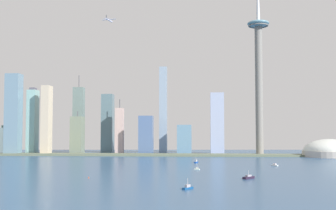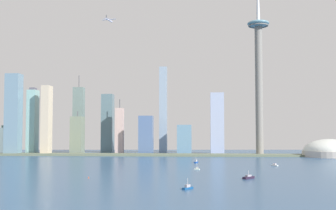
{
  "view_description": "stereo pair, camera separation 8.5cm",
  "coord_description": "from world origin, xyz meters",
  "px_view_note": "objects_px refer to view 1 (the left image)",
  "views": [
    {
      "loc": [
        95.07,
        -268.36,
        45.58
      ],
      "look_at": [
        41.25,
        514.64,
        91.92
      ],
      "focal_mm": 45.78,
      "sensor_mm": 36.0,
      "label": 1
    },
    {
      "loc": [
        95.15,
        -268.35,
        45.58
      ],
      "look_at": [
        41.25,
        514.64,
        91.92
      ],
      "focal_mm": 45.78,
      "sensor_mm": 36.0,
      "label": 2
    }
  ],
  "objects_px": {
    "skyscraper_10": "(163,110)",
    "boat_1": "(249,177)",
    "boat_3": "(196,162)",
    "skyscraper_6": "(217,123)",
    "skyscraper_7": "(108,123)",
    "boat_4": "(275,165)",
    "skyscraper_5": "(77,135)",
    "skyscraper_1": "(184,139)",
    "skyscraper_11": "(33,121)",
    "observation_tower": "(259,61)",
    "boat_0": "(197,169)",
    "channel_buoy_1": "(89,177)",
    "boat_2": "(188,187)",
    "skyscraper_3": "(13,114)",
    "skyscraper_8": "(5,140)",
    "skyscraper_4": "(120,131)",
    "airplane": "(109,20)",
    "skyscraper_9": "(146,135)",
    "skyscraper_0": "(47,120)",
    "skyscraper_2": "(79,120)",
    "stadium_dome": "(329,151)"
  },
  "relations": [
    {
      "from": "boat_3",
      "to": "skyscraper_10",
      "type": "bearing_deg",
      "value": -140.5
    },
    {
      "from": "skyscraper_1",
      "to": "skyscraper_2",
      "type": "xyz_separation_m",
      "value": [
        -220.44,
        48.28,
        39.4
      ]
    },
    {
      "from": "skyscraper_8",
      "to": "boat_0",
      "type": "bearing_deg",
      "value": -42.56
    },
    {
      "from": "skyscraper_4",
      "to": "skyscraper_5",
      "type": "distance_m",
      "value": 82.47
    },
    {
      "from": "skyscraper_4",
      "to": "airplane",
      "type": "xyz_separation_m",
      "value": [
        6.41,
        -140.0,
        185.96
      ]
    },
    {
      "from": "boat_1",
      "to": "airplane",
      "type": "relative_size",
      "value": 0.53
    },
    {
      "from": "skyscraper_3",
      "to": "skyscraper_5",
      "type": "distance_m",
      "value": 124.33
    },
    {
      "from": "skyscraper_3",
      "to": "boat_1",
      "type": "bearing_deg",
      "value": -43.29
    },
    {
      "from": "boat_0",
      "to": "boat_4",
      "type": "height_order",
      "value": "boat_0"
    },
    {
      "from": "skyscraper_1",
      "to": "skyscraper_11",
      "type": "xyz_separation_m",
      "value": [
        -293.53,
        -13.78,
        34.6
      ]
    },
    {
      "from": "skyscraper_2",
      "to": "boat_4",
      "type": "bearing_deg",
      "value": -42.19
    },
    {
      "from": "observation_tower",
      "to": "skyscraper_1",
      "type": "distance_m",
      "value": 202.67
    },
    {
      "from": "skyscraper_0",
      "to": "boat_1",
      "type": "distance_m",
      "value": 502.92
    },
    {
      "from": "channel_buoy_1",
      "to": "skyscraper_8",
      "type": "bearing_deg",
      "value": 122.66
    },
    {
      "from": "stadium_dome",
      "to": "skyscraper_7",
      "type": "distance_m",
      "value": 433.36
    },
    {
      "from": "skyscraper_1",
      "to": "skyscraper_9",
      "type": "xyz_separation_m",
      "value": [
        -72.63,
        -11.64,
        8.53
      ]
    },
    {
      "from": "skyscraper_1",
      "to": "skyscraper_6",
      "type": "xyz_separation_m",
      "value": [
        63.47,
        14.56,
        31.33
      ]
    },
    {
      "from": "observation_tower",
      "to": "skyscraper_7",
      "type": "distance_m",
      "value": 331.75
    },
    {
      "from": "observation_tower",
      "to": "stadium_dome",
      "type": "distance_m",
      "value": 201.54
    },
    {
      "from": "skyscraper_10",
      "to": "skyscraper_8",
      "type": "bearing_deg",
      "value": 178.58
    },
    {
      "from": "skyscraper_1",
      "to": "skyscraper_4",
      "type": "bearing_deg",
      "value": 171.57
    },
    {
      "from": "skyscraper_7",
      "to": "boat_4",
      "type": "height_order",
      "value": "skyscraper_7"
    },
    {
      "from": "boat_2",
      "to": "boat_1",
      "type": "bearing_deg",
      "value": 179.77
    },
    {
      "from": "skyscraper_5",
      "to": "skyscraper_7",
      "type": "relative_size",
      "value": 0.69
    },
    {
      "from": "observation_tower",
      "to": "skyscraper_1",
      "type": "height_order",
      "value": "observation_tower"
    },
    {
      "from": "boat_2",
      "to": "channel_buoy_1",
      "type": "xyz_separation_m",
      "value": [
        -95.54,
        68.43,
        -0.37
      ]
    },
    {
      "from": "skyscraper_4",
      "to": "boat_2",
      "type": "relative_size",
      "value": 10.36
    },
    {
      "from": "observation_tower",
      "to": "skyscraper_11",
      "type": "bearing_deg",
      "value": 177.34
    },
    {
      "from": "observation_tower",
      "to": "skyscraper_5",
      "type": "relative_size",
      "value": 4.52
    },
    {
      "from": "boat_3",
      "to": "skyscraper_6",
      "type": "bearing_deg",
      "value": -165.05
    },
    {
      "from": "skyscraper_10",
      "to": "boat_1",
      "type": "distance_m",
      "value": 468.73
    },
    {
      "from": "skyscraper_6",
      "to": "skyscraper_7",
      "type": "relative_size",
      "value": 0.99
    },
    {
      "from": "skyscraper_8",
      "to": "skyscraper_11",
      "type": "xyz_separation_m",
      "value": [
        79.47,
        -54.95,
        36.19
      ]
    },
    {
      "from": "skyscraper_7",
      "to": "skyscraper_3",
      "type": "bearing_deg",
      "value": -147.47
    },
    {
      "from": "skyscraper_6",
      "to": "airplane",
      "type": "height_order",
      "value": "airplane"
    },
    {
      "from": "skyscraper_6",
      "to": "channel_buoy_1",
      "type": "distance_m",
      "value": 459.69
    },
    {
      "from": "skyscraper_6",
      "to": "boat_1",
      "type": "distance_m",
      "value": 431.67
    },
    {
      "from": "skyscraper_5",
      "to": "channel_buoy_1",
      "type": "xyz_separation_m",
      "value": [
        129.75,
        -415.39,
        -35.12
      ]
    },
    {
      "from": "skyscraper_5",
      "to": "boat_2",
      "type": "distance_m",
      "value": 534.83
    },
    {
      "from": "skyscraper_9",
      "to": "airplane",
      "type": "xyz_separation_m",
      "value": [
        -50.08,
        -109.23,
        194.36
      ]
    },
    {
      "from": "boat_3",
      "to": "skyscraper_4",
      "type": "bearing_deg",
      "value": -122.68
    },
    {
      "from": "skyscraper_5",
      "to": "boat_0",
      "type": "bearing_deg",
      "value": -54.04
    },
    {
      "from": "skyscraper_9",
      "to": "boat_2",
      "type": "relative_size",
      "value": 7.04
    },
    {
      "from": "observation_tower",
      "to": "boat_3",
      "type": "relative_size",
      "value": 39.83
    },
    {
      "from": "skyscraper_2",
      "to": "skyscraper_4",
      "type": "distance_m",
      "value": 98.46
    },
    {
      "from": "stadium_dome",
      "to": "skyscraper_0",
      "type": "relative_size",
      "value": 0.71
    },
    {
      "from": "skyscraper_5",
      "to": "skyscraper_6",
      "type": "xyz_separation_m",
      "value": [
        271.41,
        18.01,
        23.26
      ]
    },
    {
      "from": "skyscraper_7",
      "to": "airplane",
      "type": "xyz_separation_m",
      "value": [
        38.37,
        -176.67,
        170.69
      ]
    },
    {
      "from": "skyscraper_7",
      "to": "skyscraper_8",
      "type": "height_order",
      "value": "skyscraper_7"
    },
    {
      "from": "boat_0",
      "to": "boat_3",
      "type": "distance_m",
      "value": 104.53
    }
  ]
}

